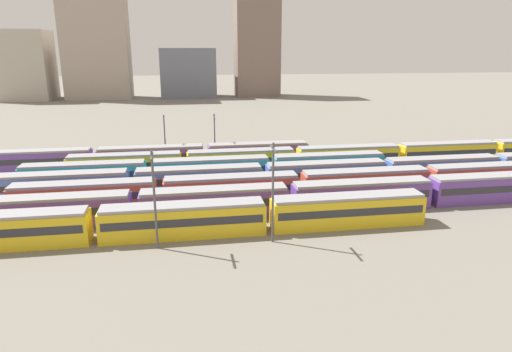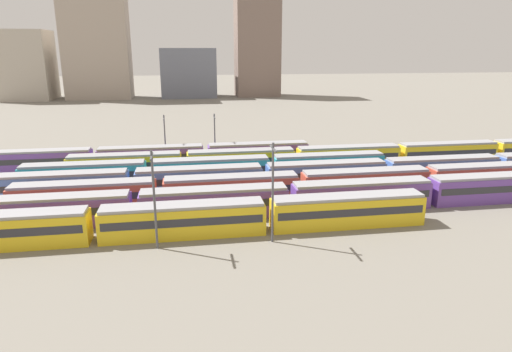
{
  "view_description": "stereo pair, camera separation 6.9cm",
  "coord_description": "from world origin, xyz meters",
  "px_view_note": "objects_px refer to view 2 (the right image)",
  "views": [
    {
      "loc": [
        12.37,
        -46.87,
        20.05
      ],
      "look_at": [
        22.61,
        15.6,
        2.04
      ],
      "focal_mm": 31.52,
      "sensor_mm": 36.0,
      "label": 1
    },
    {
      "loc": [
        12.44,
        -46.88,
        20.05
      ],
      "look_at": [
        22.61,
        15.6,
        2.04
      ],
      "focal_mm": 31.52,
      "sensor_mm": 36.0,
      "label": 2
    }
  ],
  "objects_px": {
    "train_track_6": "(151,157)",
    "train_track_2": "(365,182)",
    "catenary_pole_2": "(154,196)",
    "catenary_pole_1": "(165,136)",
    "catenary_pole_3": "(215,135)",
    "train_track_5": "(399,154)",
    "train_track_4": "(211,170)",
    "train_track_3": "(385,171)",
    "catenary_pole_0": "(273,189)",
    "train_track_1": "(429,191)",
    "train_track_0": "(184,220)"
  },
  "relations": [
    {
      "from": "train_track_2",
      "to": "catenary_pole_1",
      "type": "distance_m",
      "value": 37.25
    },
    {
      "from": "train_track_6",
      "to": "catenary_pole_2",
      "type": "relative_size",
      "value": 5.35
    },
    {
      "from": "train_track_5",
      "to": "train_track_6",
      "type": "bearing_deg",
      "value": 173.18
    },
    {
      "from": "catenary_pole_1",
      "to": "catenary_pole_3",
      "type": "height_order",
      "value": "catenary_pole_3"
    },
    {
      "from": "catenary_pole_0",
      "to": "catenary_pole_3",
      "type": "xyz_separation_m",
      "value": [
        -3.35,
        37.16,
        -1.09
      ]
    },
    {
      "from": "catenary_pole_2",
      "to": "train_track_6",
      "type": "bearing_deg",
      "value": 94.29
    },
    {
      "from": "train_track_2",
      "to": "catenary_pole_3",
      "type": "distance_m",
      "value": 30.68
    },
    {
      "from": "train_track_2",
      "to": "train_track_6",
      "type": "xyz_separation_m",
      "value": [
        -30.69,
        20.8,
        -0.0
      ]
    },
    {
      "from": "train_track_5",
      "to": "train_track_0",
      "type": "bearing_deg",
      "value": -145.7
    },
    {
      "from": "train_track_0",
      "to": "catenary_pole_2",
      "type": "bearing_deg",
      "value": -134.7
    },
    {
      "from": "train_track_5",
      "to": "catenary_pole_3",
      "type": "relative_size",
      "value": 12.84
    },
    {
      "from": "train_track_2",
      "to": "train_track_6",
      "type": "relative_size",
      "value": 1.68
    },
    {
      "from": "catenary_pole_1",
      "to": "catenary_pole_3",
      "type": "relative_size",
      "value": 0.99
    },
    {
      "from": "train_track_6",
      "to": "catenary_pole_1",
      "type": "bearing_deg",
      "value": 53.61
    },
    {
      "from": "catenary_pole_3",
      "to": "train_track_1",
      "type": "bearing_deg",
      "value": -47.79
    },
    {
      "from": "train_track_4",
      "to": "catenary_pole_3",
      "type": "height_order",
      "value": "catenary_pole_3"
    },
    {
      "from": "train_track_4",
      "to": "catenary_pole_0",
      "type": "bearing_deg",
      "value": -78.36
    },
    {
      "from": "train_track_3",
      "to": "train_track_4",
      "type": "height_order",
      "value": "same"
    },
    {
      "from": "train_track_4",
      "to": "train_track_5",
      "type": "bearing_deg",
      "value": 8.77
    },
    {
      "from": "train_track_3",
      "to": "train_track_1",
      "type": "bearing_deg",
      "value": -82.34
    },
    {
      "from": "train_track_1",
      "to": "catenary_pole_2",
      "type": "height_order",
      "value": "catenary_pole_2"
    },
    {
      "from": "train_track_2",
      "to": "catenary_pole_2",
      "type": "height_order",
      "value": "catenary_pole_2"
    },
    {
      "from": "train_track_0",
      "to": "catenary_pole_3",
      "type": "height_order",
      "value": "catenary_pole_3"
    },
    {
      "from": "train_track_0",
      "to": "catenary_pole_0",
      "type": "distance_m",
      "value": 10.68
    },
    {
      "from": "train_track_1",
      "to": "train_track_4",
      "type": "relative_size",
      "value": 2.02
    },
    {
      "from": "train_track_1",
      "to": "catenary_pole_2",
      "type": "distance_m",
      "value": 36.04
    },
    {
      "from": "train_track_3",
      "to": "train_track_5",
      "type": "xyz_separation_m",
      "value": [
        7.38,
        10.4,
        0.0
      ]
    },
    {
      "from": "train_track_2",
      "to": "catenary_pole_0",
      "type": "relative_size",
      "value": 8.61
    },
    {
      "from": "train_track_3",
      "to": "catenary_pole_1",
      "type": "relative_size",
      "value": 12.92
    },
    {
      "from": "train_track_0",
      "to": "train_track_6",
      "type": "relative_size",
      "value": 1.0
    },
    {
      "from": "catenary_pole_3",
      "to": "train_track_6",
      "type": "bearing_deg",
      "value": -166.04
    },
    {
      "from": "train_track_6",
      "to": "train_track_2",
      "type": "bearing_deg",
      "value": -34.13
    },
    {
      "from": "train_track_6",
      "to": "catenary_pole_3",
      "type": "bearing_deg",
      "value": 13.96
    },
    {
      "from": "train_track_3",
      "to": "catenary_pole_0",
      "type": "xyz_separation_m",
      "value": [
        -21.39,
        -18.74,
        4.09
      ]
    },
    {
      "from": "catenary_pole_2",
      "to": "train_track_5",
      "type": "bearing_deg",
      "value": 35.17
    },
    {
      "from": "train_track_5",
      "to": "catenary_pole_2",
      "type": "distance_m",
      "value": 50.18
    },
    {
      "from": "train_track_5",
      "to": "catenary_pole_1",
      "type": "relative_size",
      "value": 12.92
    },
    {
      "from": "train_track_5",
      "to": "catenary_pole_0",
      "type": "height_order",
      "value": "catenary_pole_0"
    },
    {
      "from": "train_track_1",
      "to": "train_track_5",
      "type": "relative_size",
      "value": 1.0
    },
    {
      "from": "train_track_2",
      "to": "train_track_5",
      "type": "bearing_deg",
      "value": 50.71
    },
    {
      "from": "train_track_2",
      "to": "train_track_3",
      "type": "xyz_separation_m",
      "value": [
        5.39,
        5.2,
        0.0
      ]
    },
    {
      "from": "train_track_5",
      "to": "catenary_pole_0",
      "type": "xyz_separation_m",
      "value": [
        -28.76,
        -29.14,
        4.09
      ]
    },
    {
      "from": "train_track_1",
      "to": "catenary_pole_0",
      "type": "height_order",
      "value": "catenary_pole_0"
    },
    {
      "from": "train_track_0",
      "to": "catenary_pole_1",
      "type": "xyz_separation_m",
      "value": [
        -2.95,
        34.44,
        2.98
      ]
    },
    {
      "from": "train_track_1",
      "to": "catenary_pole_2",
      "type": "xyz_separation_m",
      "value": [
        -34.92,
        -8.01,
        3.87
      ]
    },
    {
      "from": "train_track_2",
      "to": "catenary_pole_3",
      "type": "bearing_deg",
      "value": 129.33
    },
    {
      "from": "train_track_4",
      "to": "catenary_pole_2",
      "type": "height_order",
      "value": "catenary_pole_2"
    },
    {
      "from": "train_track_0",
      "to": "catenary_pole_0",
      "type": "bearing_deg",
      "value": -18.57
    },
    {
      "from": "train_track_3",
      "to": "train_track_6",
      "type": "distance_m",
      "value": 39.31
    },
    {
      "from": "catenary_pole_0",
      "to": "catenary_pole_2",
      "type": "relative_size",
      "value": 1.04
    }
  ]
}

